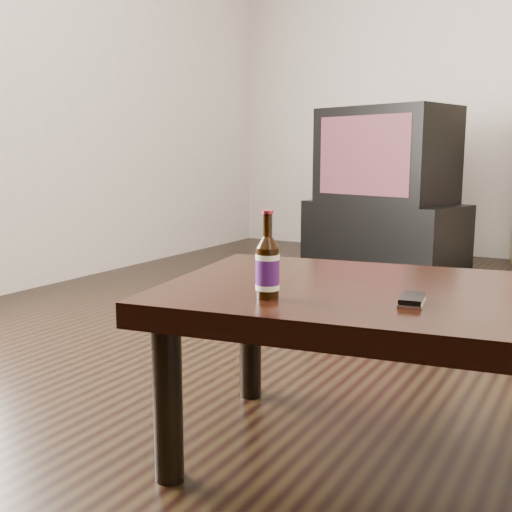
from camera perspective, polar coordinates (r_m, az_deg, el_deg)
The scene contains 6 objects.
floor at distance 1.91m, azimuth 18.25°, elevation -14.69°, with size 5.00×6.00×0.01m, color black.
tv_stand at distance 4.32m, azimuth 12.05°, elevation 2.13°, with size 1.08×0.54×0.43m, color black.
tv at distance 4.29m, azimuth 12.30°, elevation 9.33°, with size 0.98×0.76×0.65m.
coffee_table at distance 1.49m, azimuth 14.45°, elevation -5.44°, with size 1.29×0.88×0.45m.
beer_bottle at distance 1.34m, azimuth 1.10°, elevation -1.11°, with size 0.07×0.07×0.20m.
phone at distance 1.35m, azimuth 14.62°, elevation -4.07°, with size 0.07×0.11×0.02m.
Camera 1 is at (0.33, -1.72, 0.77)m, focal length 42.00 mm.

